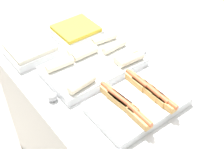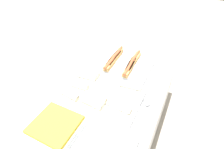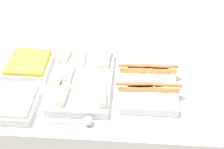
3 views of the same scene
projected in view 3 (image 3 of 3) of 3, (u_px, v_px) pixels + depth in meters
The scene contains 7 objects.
counter at pixel (115, 136), 2.10m from camera, with size 1.43×0.81×0.92m.
tray_hotdogs at pixel (148, 81), 1.78m from camera, with size 0.36×0.46×0.10m.
tray_wraps at pixel (82, 78), 1.81m from camera, with size 0.33×0.55×0.10m.
tray_side_front at pixel (12, 103), 1.65m from camera, with size 0.25×0.27×0.07m.
tray_side_back at pixel (29, 65), 1.90m from camera, with size 0.25×0.27×0.07m.
serving_spoon_near at pixel (86, 121), 1.57m from camera, with size 0.22×0.05×0.05m.
serving_spoon_far at pixel (99, 50), 2.04m from camera, with size 0.23×0.05×0.05m.
Camera 3 is at (0.07, -1.35, 2.13)m, focal length 50.00 mm.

